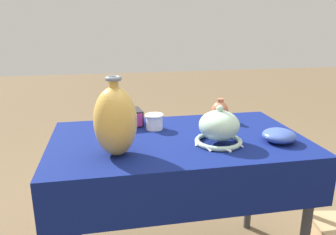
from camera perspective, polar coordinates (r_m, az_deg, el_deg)
The scene contains 7 objects.
display_table at distance 1.56m, azimuth 1.81°, elevation -6.44°, with size 1.18×0.70×0.76m.
vase_tall_bulbous at distance 1.32m, azimuth -9.16°, elevation -0.59°, with size 0.17×0.17×0.32m.
vase_dome_bell at distance 1.46m, azimuth 8.88°, elevation -1.88°, with size 0.22×0.22×0.18m.
mosaic_tile_box at distance 1.72m, azimuth -7.30°, elevation -0.05°, with size 0.18×0.15×0.08m.
cup_wide_porcelain at distance 1.65m, azimuth -2.40°, elevation -0.59°, with size 0.10×0.10×0.08m.
bowl_shallow_cobalt at distance 1.56m, azimuth 18.78°, elevation -3.00°, with size 0.15×0.15×0.06m, color #3851A8.
jar_round_terracotta at distance 1.80m, azimuth 9.03°, elevation 1.13°, with size 0.09×0.09×0.12m.
Camera 1 is at (-0.32, -1.42, 1.28)m, focal length 35.00 mm.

